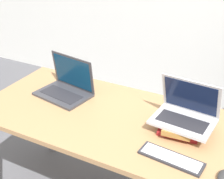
# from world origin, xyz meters

# --- Properties ---
(desk) EXTENTS (1.73, 0.77, 0.77)m
(desk) POSITION_xyz_m (0.00, 0.39, 0.69)
(desk) COLOR #9E754C
(desk) RESTS_ON ground_plane
(laptop_left) EXTENTS (0.39, 0.30, 0.25)m
(laptop_left) POSITION_xyz_m (-0.44, 0.49, 0.82)
(laptop_left) COLOR #333338
(laptop_left) RESTS_ON desk
(book_stack) EXTENTS (0.23, 0.28, 0.06)m
(book_stack) POSITION_xyz_m (0.36, 0.44, 0.80)
(book_stack) COLOR maroon
(book_stack) RESTS_ON desk
(laptop_on_books) EXTENTS (0.34, 0.26, 0.24)m
(laptop_on_books) POSITION_xyz_m (0.37, 0.45, 0.88)
(laptop_on_books) COLOR #B2B2B7
(laptop_on_books) RESTS_ON book_stack
(wireless_keyboard) EXTENTS (0.33, 0.13, 0.01)m
(wireless_keyboard) POSITION_xyz_m (0.39, 0.18, 0.78)
(wireless_keyboard) COLOR #28282D
(wireless_keyboard) RESTS_ON desk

